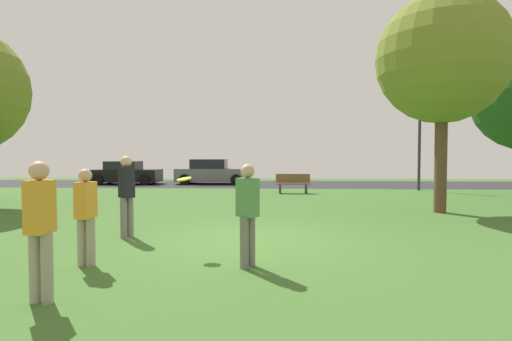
% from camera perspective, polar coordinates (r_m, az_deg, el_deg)
% --- Properties ---
extents(ground_plane, '(44.00, 44.00, 0.00)m').
position_cam_1_polar(ground_plane, '(8.53, -1.56, -9.89)').
color(ground_plane, '#3D6628').
extents(road_strip, '(44.00, 6.40, 0.01)m').
position_cam_1_polar(road_strip, '(24.38, 1.34, -1.96)').
color(road_strip, '#28282B').
rests_on(road_strip, ground_plane).
extents(maple_tree_near, '(3.98, 3.98, 6.75)m').
position_cam_1_polar(maple_tree_near, '(13.95, 25.08, 14.21)').
color(maple_tree_near, brown).
rests_on(maple_tree_near, ground_plane).
extents(person_thrower, '(0.39, 0.37, 1.65)m').
position_cam_1_polar(person_thrower, '(6.37, -1.21, -5.75)').
color(person_thrower, slate).
rests_on(person_thrower, ground_plane).
extents(person_catcher, '(0.39, 0.37, 1.77)m').
position_cam_1_polar(person_catcher, '(9.06, -17.98, -2.97)').
color(person_catcher, slate).
rests_on(person_catcher, ground_plane).
extents(person_bystander, '(0.30, 0.35, 1.57)m').
position_cam_1_polar(person_bystander, '(7.01, -23.12, -5.60)').
color(person_bystander, gray).
rests_on(person_bystander, ground_plane).
extents(person_walking, '(0.30, 0.34, 1.72)m').
position_cam_1_polar(person_walking, '(5.50, -28.43, -6.80)').
color(person_walking, gray).
rests_on(person_walking, ground_plane).
extents(frisbee_disc, '(0.38, 0.38, 0.08)m').
position_cam_1_polar(frisbee_disc, '(7.46, -10.23, -1.22)').
color(frisbee_disc, yellow).
extents(parked_car_black, '(4.02, 1.97, 1.40)m').
position_cam_1_polar(parked_car_black, '(25.69, -18.05, -0.42)').
color(parked_car_black, black).
rests_on(parked_car_black, ground_plane).
extents(parked_car_grey, '(4.42, 2.06, 1.52)m').
position_cam_1_polar(parked_car_grey, '(24.81, -6.32, -0.30)').
color(parked_car_grey, slate).
rests_on(parked_car_grey, ground_plane).
extents(park_bench, '(1.60, 0.45, 0.90)m').
position_cam_1_polar(park_bench, '(18.70, 5.30, -1.84)').
color(park_bench, brown).
rests_on(park_bench, ground_plane).
extents(street_lamp_post, '(0.14, 0.14, 4.50)m').
position_cam_1_polar(street_lamp_post, '(21.75, 22.29, 3.29)').
color(street_lamp_post, '#2D2D33').
rests_on(street_lamp_post, ground_plane).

